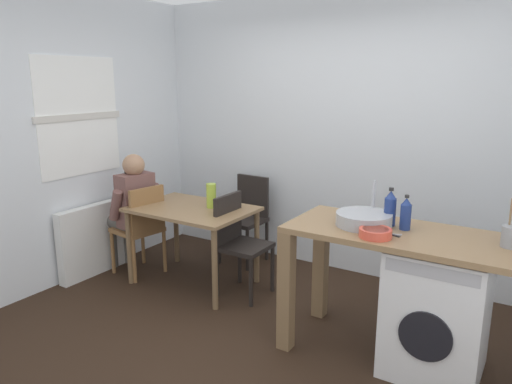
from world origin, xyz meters
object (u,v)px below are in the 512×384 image
at_px(dining_table, 192,218).
at_px(bottle_tall_green, 390,208).
at_px(seated_person, 131,206).
at_px(chair_opposite, 238,239).
at_px(bottle_squat_brown, 406,214).
at_px(chair_spare_by_wall, 247,214).
at_px(mixing_bowl, 375,232).
at_px(utensil_crock, 511,236).
at_px(washing_machine, 437,310).
at_px(chair_person_seat, 142,225).
at_px(vase, 211,196).

relative_size(dining_table, bottle_tall_green, 4.16).
bearing_deg(bottle_tall_green, seated_person, 178.61).
height_order(chair_opposite, bottle_squat_brown, bottle_squat_brown).
xyz_separation_m(chair_opposite, seated_person, (-1.18, -0.14, 0.16)).
bearing_deg(chair_spare_by_wall, mixing_bowl, 147.39).
height_order(chair_spare_by_wall, utensil_crock, utensil_crock).
height_order(chair_spare_by_wall, washing_machine, chair_spare_by_wall).
height_order(seated_person, bottle_squat_brown, seated_person).
bearing_deg(utensil_crock, chair_person_seat, 178.39).
bearing_deg(chair_opposite, chair_person_seat, -80.85).
bearing_deg(bottle_squat_brown, chair_opposite, 170.99).
height_order(chair_person_seat, washing_machine, chair_person_seat).
distance_m(utensil_crock, vase, 2.49).
distance_m(washing_machine, bottle_tall_green, 0.73).
relative_size(seated_person, vase, 5.33).
height_order(chair_opposite, mixing_bowl, mixing_bowl).
bearing_deg(vase, dining_table, -146.31).
bearing_deg(chair_person_seat, bottle_squat_brown, -82.62).
bearing_deg(utensil_crock, dining_table, 175.61).
xyz_separation_m(dining_table, vase, (0.15, 0.10, 0.21)).
xyz_separation_m(mixing_bowl, utensil_crock, (0.74, 0.25, 0.04)).
height_order(chair_spare_by_wall, mixing_bowl, mixing_bowl).
bearing_deg(vase, seated_person, -167.72).
xyz_separation_m(bottle_tall_green, vase, (-1.72, 0.25, -0.19)).
bearing_deg(chair_person_seat, washing_machine, -83.75).
relative_size(chair_person_seat, chair_opposite, 1.00).
xyz_separation_m(washing_machine, bottle_squat_brown, (-0.26, 0.06, 0.60)).
height_order(chair_person_seat, vase, vase).
relative_size(seated_person, washing_machine, 1.40).
distance_m(chair_person_seat, mixing_bowl, 2.49).
bearing_deg(washing_machine, chair_opposite, 170.31).
relative_size(dining_table, mixing_bowl, 5.31).
xyz_separation_m(washing_machine, mixing_bowl, (-0.38, -0.20, 0.52)).
height_order(mixing_bowl, utensil_crock, utensil_crock).
distance_m(chair_spare_by_wall, bottle_tall_green, 2.07).
distance_m(chair_person_seat, washing_machine, 2.80).
bearing_deg(seated_person, chair_opposite, -74.27).
xyz_separation_m(dining_table, mixing_bowl, (1.88, -0.45, 0.31)).
height_order(dining_table, mixing_bowl, mixing_bowl).
bearing_deg(vase, bottle_squat_brown, -8.95).
distance_m(dining_table, seated_person, 0.71).
bearing_deg(chair_person_seat, dining_table, -69.30).
relative_size(bottle_tall_green, utensil_crock, 0.88).
height_order(washing_machine, bottle_squat_brown, bottle_squat_brown).
xyz_separation_m(chair_spare_by_wall, bottle_tall_green, (1.77, -0.92, 0.53)).
relative_size(bottle_tall_green, mixing_bowl, 1.27).
bearing_deg(vase, chair_spare_by_wall, 94.02).
bearing_deg(dining_table, chair_spare_by_wall, 82.45).
height_order(bottle_squat_brown, utensil_crock, utensil_crock).
relative_size(bottle_squat_brown, mixing_bowl, 1.15).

